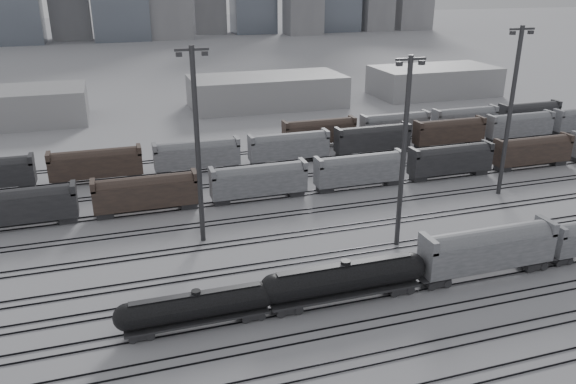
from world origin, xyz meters
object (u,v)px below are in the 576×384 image
object	(u,v)px
tank_car_b	(345,279)
light_mast_c	(404,150)
tank_car_a	(197,307)
hopper_car_a	(488,248)

from	to	relation	value
tank_car_b	light_mast_c	world-z (taller)	light_mast_c
light_mast_c	tank_car_a	bearing A→B (deg)	-159.27
tank_car_a	light_mast_c	size ratio (longest dim) A/B	0.66
tank_car_b	light_mast_c	bearing A→B (deg)	41.48
tank_car_a	light_mast_c	world-z (taller)	light_mast_c
hopper_car_a	light_mast_c	distance (m)	15.10
tank_car_b	hopper_car_a	distance (m)	17.67
hopper_car_a	light_mast_c	world-z (taller)	light_mast_c
tank_car_a	hopper_car_a	xyz separation A→B (m)	(33.44, 0.00, 1.35)
tank_car_a	tank_car_b	distance (m)	15.79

